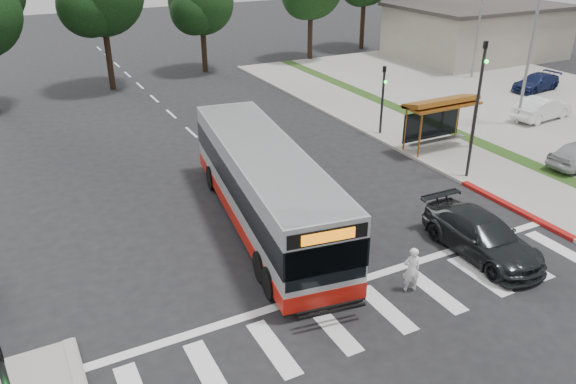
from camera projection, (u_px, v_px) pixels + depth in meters
ground at (309, 238)px, 21.85m from camera, size 140.00×140.00×0.00m
sidewalk_east at (404, 133)px, 32.83m from camera, size 4.00×40.00×0.12m
curb_east at (377, 138)px, 31.99m from camera, size 0.30×40.00×0.15m
curb_east_red at (514, 209)px, 23.99m from camera, size 0.32×6.00×0.15m
parking_lot at (522, 98)px, 39.47m from camera, size 18.00×36.00×0.10m
commercial_building at (476, 32)px, 51.07m from camera, size 14.00×10.00×4.40m
building_roof_cap at (480, 5)px, 50.06m from camera, size 14.60×10.60×0.30m
crosswalk_ladder at (386, 308)px, 17.85m from camera, size 18.00×2.60×0.01m
bus_shelter at (440, 108)px, 29.45m from camera, size 4.20×1.60×2.86m
traffic_signal_ne_tall at (478, 100)px, 25.40m from camera, size 0.18×0.37×6.50m
traffic_signal_ne_short at (383, 93)px, 31.60m from camera, size 0.18×0.37×4.00m
lot_light_front at (535, 26)px, 31.65m from camera, size 1.90×0.35×9.01m
lot_light_mid at (482, 1)px, 42.16m from camera, size 1.90×0.35×9.01m
tree_north_b at (202, 0)px, 44.39m from camera, size 5.72×5.33×8.43m
transit_bus at (265, 188)px, 22.22m from camera, size 4.57×12.95×3.28m
pedestrian at (412, 269)px, 18.42m from camera, size 0.68×0.54×1.63m
dark_sedan at (482, 236)px, 20.56m from camera, size 2.26×5.20×1.49m
parked_car_1 at (542, 108)px, 34.67m from camera, size 4.37×1.89×1.40m
parked_car_3 at (536, 82)px, 40.82m from camera, size 4.30×2.17×1.20m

